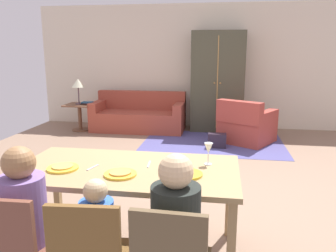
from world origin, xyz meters
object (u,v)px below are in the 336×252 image
at_px(plate_near_child, 120,174).
at_px(person_woman, 176,244).
at_px(couch, 139,116).
at_px(armchair, 246,126).
at_px(person_man, 28,231).
at_px(book_lower, 89,103).
at_px(plate_near_man, 63,168).
at_px(person_child, 100,249).
at_px(side_table, 80,113).
at_px(handbag, 217,141).
at_px(table_lamp, 78,84).
at_px(armoire, 218,82).
at_px(plate_near_woman, 186,174).
at_px(wine_glass, 208,149).
at_px(dining_chair_man, 14,249).
at_px(book_upper, 87,102).
at_px(dining_table, 127,176).

xyz_separation_m(plate_near_child, person_woman, (0.50, -0.48, -0.26)).
distance_m(couch, armchair, 2.34).
xyz_separation_m(person_man, book_lower, (-1.57, 4.99, 0.08)).
height_order(plate_near_man, person_child, person_child).
height_order(side_table, handbag, side_table).
bearing_deg(person_child, armchair, 74.88).
bearing_deg(table_lamp, person_child, -65.30).
relative_size(plate_near_man, armoire, 0.12).
xyz_separation_m(plate_near_child, plate_near_woman, (0.50, 0.08, 0.00)).
bearing_deg(handbag, wine_glass, -90.66).
height_order(person_man, side_table, person_man).
distance_m(plate_near_woman, book_lower, 5.12).
distance_m(plate_near_woman, person_child, 0.82).
xyz_separation_m(plate_near_woman, side_table, (-2.77, 4.37, -0.39)).
distance_m(wine_glass, side_table, 5.05).
distance_m(plate_near_child, plate_near_woman, 0.50).
height_order(dining_chair_man, table_lamp, table_lamp).
bearing_deg(armoire, book_upper, -169.41).
relative_size(plate_near_man, plate_near_woman, 1.00).
height_order(person_man, armoire, armoire).
distance_m(plate_near_woman, armoire, 4.89).
bearing_deg(book_upper, table_lamp, 177.96).
relative_size(plate_near_child, plate_near_woman, 1.00).
bearing_deg(book_upper, plate_near_child, -64.89).
bearing_deg(couch, dining_chair_man, -84.35).
bearing_deg(couch, person_child, -78.87).
bearing_deg(plate_near_man, table_lamp, 112.00).
distance_m(wine_glass, couch, 4.70).
bearing_deg(book_lower, dining_table, -64.52).
bearing_deg(side_table, dining_chair_man, -70.79).
xyz_separation_m(plate_near_child, book_upper, (-2.08, 4.44, -0.15)).
distance_m(person_man, handbag, 4.21).
distance_m(person_child, handbag, 4.10).
bearing_deg(person_man, dining_table, 52.77).
bearing_deg(wine_glass, plate_near_woman, -118.73).
height_order(wine_glass, person_man, person_man).
height_order(armchair, book_upper, armchair).
xyz_separation_m(armchair, book_upper, (-3.29, 0.44, 0.30)).
distance_m(plate_near_child, book_upper, 4.91).
bearing_deg(plate_near_child, plate_near_man, 173.11).
bearing_deg(dining_chair_man, dining_table, 59.27).
relative_size(plate_near_man, armchair, 0.21).
bearing_deg(side_table, table_lamp, 0.00).
xyz_separation_m(couch, armoire, (1.67, 0.24, 0.75)).
bearing_deg(dining_chair_man, wine_glass, 41.46).
height_order(plate_near_child, handbag, plate_near_child).
height_order(plate_near_child, couch, couch).
bearing_deg(person_man, plate_near_woman, 29.17).
height_order(dining_table, handbag, dining_table).
xyz_separation_m(dining_table, plate_near_child, (-0.00, -0.18, 0.08)).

